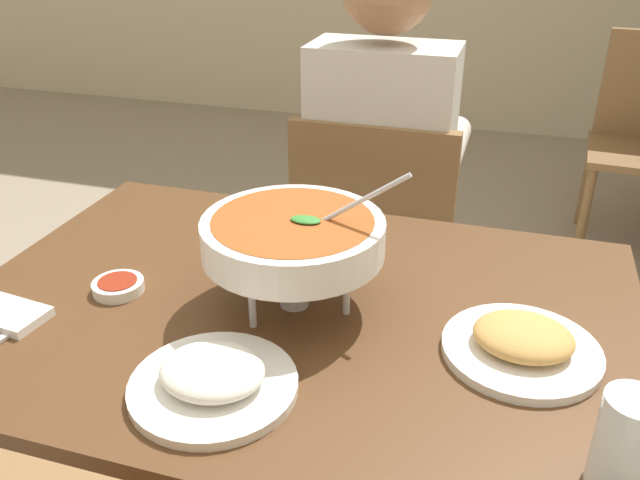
% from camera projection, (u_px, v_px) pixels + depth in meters
% --- Properties ---
extents(dining_table_main, '(1.15, 0.81, 0.76)m').
position_uv_depth(dining_table_main, '(296.00, 362.00, 1.19)').
color(dining_table_main, '#51331C').
rests_on(dining_table_main, ground_plane).
extents(chair_diner_main, '(0.44, 0.44, 0.90)m').
position_uv_depth(chair_diner_main, '(377.00, 250.00, 1.83)').
color(chair_diner_main, brown).
rests_on(chair_diner_main, ground_plane).
extents(diner_main, '(0.40, 0.45, 1.31)m').
position_uv_depth(diner_main, '(383.00, 166.00, 1.75)').
color(diner_main, '#2D2D38').
rests_on(diner_main, ground_plane).
extents(curry_bowl, '(0.33, 0.30, 0.26)m').
position_uv_depth(curry_bowl, '(294.00, 238.00, 1.07)').
color(curry_bowl, silver).
rests_on(curry_bowl, dining_table_main).
extents(rice_plate, '(0.24, 0.24, 0.06)m').
position_uv_depth(rice_plate, '(213.00, 378.00, 0.92)').
color(rice_plate, white).
rests_on(rice_plate, dining_table_main).
extents(appetizer_plate, '(0.24, 0.24, 0.06)m').
position_uv_depth(appetizer_plate, '(522.00, 343.00, 1.00)').
color(appetizer_plate, white).
rests_on(appetizer_plate, dining_table_main).
extents(sauce_dish, '(0.09, 0.09, 0.02)m').
position_uv_depth(sauce_dish, '(118.00, 286.00, 1.16)').
color(sauce_dish, white).
rests_on(sauce_dish, dining_table_main).
extents(napkin_folded, '(0.13, 0.09, 0.02)m').
position_uv_depth(napkin_folded, '(9.00, 315.00, 1.09)').
color(napkin_folded, white).
rests_on(napkin_folded, dining_table_main).
extents(spoon_utensil, '(0.04, 0.17, 0.01)m').
position_uv_depth(spoon_utensil, '(4.00, 337.00, 1.04)').
color(spoon_utensil, silver).
rests_on(spoon_utensil, dining_table_main).
extents(drink_glass, '(0.07, 0.07, 0.13)m').
position_uv_depth(drink_glass, '(624.00, 448.00, 0.76)').
color(drink_glass, silver).
rests_on(drink_glass, dining_table_main).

